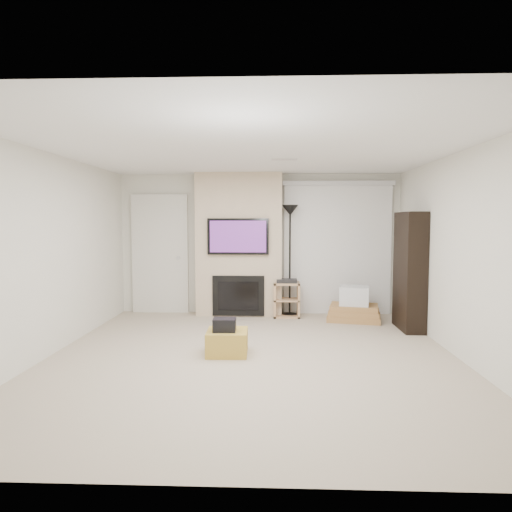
{
  "coord_description": "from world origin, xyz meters",
  "views": [
    {
      "loc": [
        0.25,
        -5.47,
        1.66
      ],
      "look_at": [
        0.0,
        1.2,
        1.15
      ],
      "focal_mm": 32.0,
      "sensor_mm": 36.0,
      "label": 1
    }
  ],
  "objects_px": {
    "ottoman": "(227,342)",
    "av_stand": "(287,297)",
    "floor_lamp": "(290,229)",
    "bookshelf": "(410,271)",
    "box_stack": "(354,307)"
  },
  "relations": [
    {
      "from": "ottoman",
      "to": "floor_lamp",
      "type": "distance_m",
      "value": 2.88
    },
    {
      "from": "floor_lamp",
      "to": "box_stack",
      "type": "height_order",
      "value": "floor_lamp"
    },
    {
      "from": "av_stand",
      "to": "bookshelf",
      "type": "xyz_separation_m",
      "value": [
        1.85,
        -0.85,
        0.55
      ]
    },
    {
      "from": "av_stand",
      "to": "box_stack",
      "type": "xyz_separation_m",
      "value": [
        1.12,
        -0.24,
        -0.13
      ]
    },
    {
      "from": "ottoman",
      "to": "box_stack",
      "type": "bearing_deg",
      "value": 46.47
    },
    {
      "from": "floor_lamp",
      "to": "bookshelf",
      "type": "distance_m",
      "value": 2.13
    },
    {
      "from": "av_stand",
      "to": "bookshelf",
      "type": "distance_m",
      "value": 2.11
    },
    {
      "from": "bookshelf",
      "to": "av_stand",
      "type": "bearing_deg",
      "value": 155.42
    },
    {
      "from": "floor_lamp",
      "to": "av_stand",
      "type": "height_order",
      "value": "floor_lamp"
    },
    {
      "from": "ottoman",
      "to": "bookshelf",
      "type": "relative_size",
      "value": 0.28
    },
    {
      "from": "floor_lamp",
      "to": "bookshelf",
      "type": "relative_size",
      "value": 1.08
    },
    {
      "from": "box_stack",
      "to": "bookshelf",
      "type": "height_order",
      "value": "bookshelf"
    },
    {
      "from": "floor_lamp",
      "to": "bookshelf",
      "type": "height_order",
      "value": "floor_lamp"
    },
    {
      "from": "ottoman",
      "to": "av_stand",
      "type": "xyz_separation_m",
      "value": [
        0.81,
        2.28,
        0.2
      ]
    },
    {
      "from": "floor_lamp",
      "to": "box_stack",
      "type": "xyz_separation_m",
      "value": [
        1.07,
        -0.34,
        -1.31
      ]
    }
  ]
}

